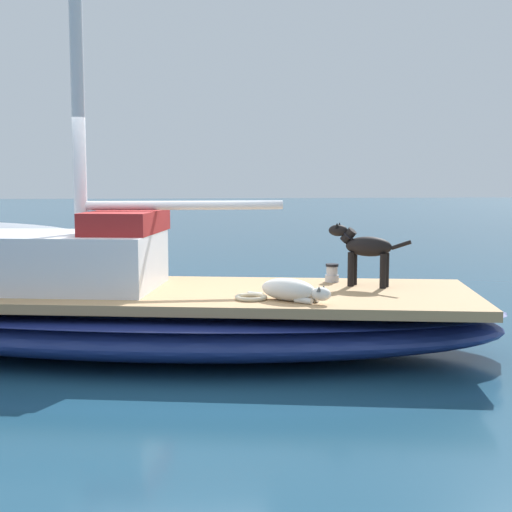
{
  "coord_description": "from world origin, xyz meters",
  "views": [
    {
      "loc": [
        -7.56,
        -0.09,
        1.85
      ],
      "look_at": [
        0.0,
        -1.0,
        1.01
      ],
      "focal_mm": 49.25,
      "sensor_mm": 36.0,
      "label": 1
    }
  ],
  "objects": [
    {
      "name": "coiled_rope",
      "position": [
        -0.75,
        -0.86,
        0.68
      ],
      "size": [
        0.32,
        0.32,
        0.04
      ],
      "primitive_type": "torus",
      "color": "beige",
      "rests_on": "sailboat_main"
    },
    {
      "name": "ground_plane",
      "position": [
        0.0,
        0.0,
        0.0
      ],
      "size": [
        120.0,
        120.0,
        0.0
      ],
      "primitive_type": "plane",
      "color": "navy"
    },
    {
      "name": "sailboat_main",
      "position": [
        0.0,
        0.0,
        0.34
      ],
      "size": [
        3.92,
        7.59,
        0.66
      ],
      "color": "navy",
      "rests_on": "ground"
    },
    {
      "name": "cabin_house",
      "position": [
        0.24,
        1.09,
        1.01
      ],
      "size": [
        1.81,
        2.47,
        0.84
      ],
      "color": "silver",
      "rests_on": "sailboat_main"
    },
    {
      "name": "dog_white",
      "position": [
        -0.88,
        -1.24,
        0.77
      ],
      "size": [
        0.69,
        0.77,
        0.22
      ],
      "color": "silver",
      "rests_on": "sailboat_main"
    },
    {
      "name": "dog_black",
      "position": [
        -0.04,
        -2.21,
        1.08
      ],
      "size": [
        0.56,
        0.84,
        0.7
      ],
      "color": "black",
      "rests_on": "sailboat_main"
    },
    {
      "name": "deck_winch",
      "position": [
        0.34,
        -1.93,
        0.76
      ],
      "size": [
        0.16,
        0.16,
        0.21
      ],
      "color": "#B7B7BC",
      "rests_on": "sailboat_main"
    }
  ]
}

